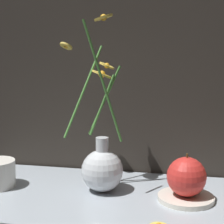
{
  "coord_description": "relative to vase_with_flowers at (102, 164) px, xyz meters",
  "views": [
    {
      "loc": [
        0.14,
        -0.74,
        0.31
      ],
      "look_at": [
        -0.01,
        0.0,
        0.19
      ],
      "focal_mm": 60.0,
      "sensor_mm": 36.0,
      "label": 1
    }
  ],
  "objects": [
    {
      "name": "saucer_plate",
      "position": [
        0.18,
        -0.02,
        -0.06
      ],
      "size": [
        0.12,
        0.12,
        0.01
      ],
      "color": "silver",
      "rests_on": "shelf"
    },
    {
      "name": "ground_plane",
      "position": [
        0.04,
        -0.02,
        -0.07
      ],
      "size": [
        6.0,
        6.0,
        0.0
      ],
      "primitive_type": "plane",
      "color": "black"
    },
    {
      "name": "shelf",
      "position": [
        0.04,
        -0.02,
        -0.07
      ],
      "size": [
        0.76,
        0.34,
        0.01
      ],
      "color": "#9EA8B2",
      "rests_on": "ground_plane"
    },
    {
      "name": "orange_fruit",
      "position": [
        0.18,
        -0.02,
        -0.01
      ],
      "size": [
        0.08,
        0.08,
        0.09
      ],
      "color": "red",
      "rests_on": "saucer_plate"
    },
    {
      "name": "vase_with_flowers",
      "position": [
        0.0,
        0.0,
        0.0
      ],
      "size": [
        0.17,
        0.18,
        0.37
      ],
      "color": "silver",
      "rests_on": "shelf"
    }
  ]
}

